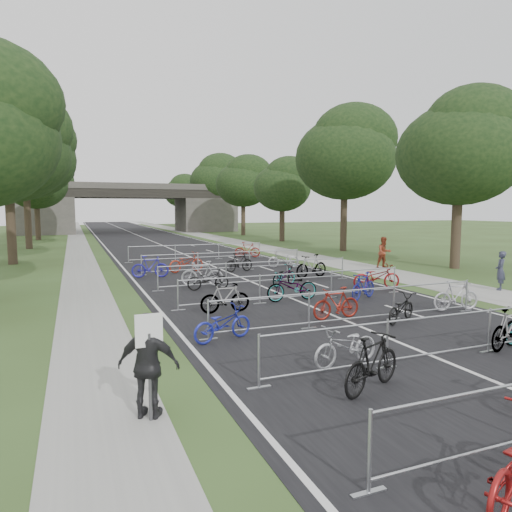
{
  "coord_description": "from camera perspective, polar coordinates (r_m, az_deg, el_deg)",
  "views": [
    {
      "loc": [
        -7.89,
        -4.43,
        3.54
      ],
      "look_at": [
        0.78,
        17.14,
        1.1
      ],
      "focal_mm": 32.0,
      "sensor_mm": 36.0,
      "label": 1
    }
  ],
  "objects": [
    {
      "name": "barrier_row_1",
      "position": [
        11.65,
        22.11,
        -9.36
      ],
      "size": [
        9.7,
        0.08,
        1.1
      ],
      "color": "#A2A5AA",
      "rests_on": "ground"
    },
    {
      "name": "sidewalk_right",
      "position": [
        56.81,
        -5.64,
        2.4
      ],
      "size": [
        3.0,
        140.0,
        0.01
      ],
      "primitive_type": "cube",
      "color": "gray",
      "rests_on": "ground"
    },
    {
      "name": "bike_13",
      "position": [
        17.49,
        4.56,
        -3.88
      ],
      "size": [
        2.09,
        0.74,
        1.1
      ],
      "primitive_type": "imported",
      "rotation": [
        0.0,
        0.0,
        4.72
      ],
      "color": "#A2A5AA",
      "rests_on": "ground"
    },
    {
      "name": "tree_left_2",
      "position": [
        44.73,
        -26.84,
        11.23
      ],
      "size": [
        8.4,
        8.4,
        12.81
      ],
      "color": "#33261C",
      "rests_on": "ground"
    },
    {
      "name": "tree_left_3",
      "position": [
        56.54,
        -25.73,
        8.4
      ],
      "size": [
        6.72,
        6.72,
        10.25
      ],
      "color": "#33261C",
      "rests_on": "ground"
    },
    {
      "name": "bike_9",
      "position": [
        14.83,
        10.01,
        -5.88
      ],
      "size": [
        1.73,
        0.55,
        1.03
      ],
      "primitive_type": "imported",
      "rotation": [
        0.0,
        0.0,
        4.75
      ],
      "color": "maroon",
      "rests_on": "ground"
    },
    {
      "name": "bike_22",
      "position": [
        25.37,
        -2.13,
        -0.82
      ],
      "size": [
        1.85,
        0.91,
        1.07
      ],
      "primitive_type": "imported",
      "rotation": [
        0.0,
        0.0,
        1.81
      ],
      "color": "black",
      "rests_on": "ground"
    },
    {
      "name": "tree_right_5",
      "position": [
        83.09,
        -7.34,
        7.61
      ],
      "size": [
        6.16,
        6.16,
        9.39
      ],
      "color": "#33261C",
      "rests_on": "ground"
    },
    {
      "name": "bike_8",
      "position": [
        12.33,
        -4.19,
        -8.46
      ],
      "size": [
        1.89,
        1.09,
        0.94
      ],
      "primitive_type": "imported",
      "rotation": [
        0.0,
        0.0,
        1.85
      ],
      "color": "#1B2399",
      "rests_on": "ground"
    },
    {
      "name": "tree_right_6",
      "position": [
        94.77,
        -9.19,
        7.97
      ],
      "size": [
        7.17,
        7.17,
        10.93
      ],
      "color": "#33261C",
      "rests_on": "ground"
    },
    {
      "name": "sidewalk_left",
      "position": [
        54.54,
        -21.47,
        1.87
      ],
      "size": [
        2.0,
        140.0,
        0.01
      ],
      "primitive_type": "cube",
      "color": "gray",
      "rests_on": "ground"
    },
    {
      "name": "park_sign",
      "position": [
        7.84,
        -13.2,
        -11.03
      ],
      "size": [
        0.45,
        0.06,
        1.83
      ],
      "color": "#4C4C51",
      "rests_on": "ground"
    },
    {
      "name": "bike_17",
      "position": [
        20.84,
        -6.73,
        -2.23
      ],
      "size": [
        1.99,
        1.15,
        1.15
      ],
      "primitive_type": "imported",
      "rotation": [
        0.0,
        0.0,
        4.37
      ],
      "color": "#9D9EA4",
      "rests_on": "ground"
    },
    {
      "name": "tree_right_0",
      "position": [
        29.44,
        24.38,
        12.07
      ],
      "size": [
        7.17,
        7.17,
        10.93
      ],
      "color": "#33261C",
      "rests_on": "ground"
    },
    {
      "name": "bike_16",
      "position": [
        19.85,
        -6.02,
        -2.93
      ],
      "size": [
        1.86,
        0.81,
        0.95
      ],
      "primitive_type": "imported",
      "rotation": [
        0.0,
        0.0,
        1.47
      ],
      "color": "black",
      "rests_on": "ground"
    },
    {
      "name": "bike_27",
      "position": [
        32.94,
        -1.09,
        0.78
      ],
      "size": [
        1.88,
        1.17,
        1.1
      ],
      "primitive_type": "imported",
      "rotation": [
        0.0,
        0.0,
        1.18
      ],
      "color": "maroon",
      "rests_on": "ground"
    },
    {
      "name": "road",
      "position": [
        55.11,
        -13.65,
        2.15
      ],
      "size": [
        11.0,
        140.0,
        0.01
      ],
      "primitive_type": "cube",
      "color": "black",
      "rests_on": "ground"
    },
    {
      "name": "bike_23",
      "position": [
        27.37,
        3.48,
        -0.38
      ],
      "size": [
        1.99,
        0.86,
        1.02
      ],
      "primitive_type": "imported",
      "rotation": [
        0.0,
        0.0,
        4.61
      ],
      "color": "#99979E",
      "rests_on": "ground"
    },
    {
      "name": "pedestrian_c",
      "position": [
        8.07,
        -13.27,
        -13.27
      ],
      "size": [
        1.14,
        0.87,
        1.8
      ],
      "primitive_type": "imported",
      "rotation": [
        0.0,
        0.0,
        2.67
      ],
      "color": "black",
      "rests_on": "ground"
    },
    {
      "name": "barrier_row_6",
      "position": [
        31.58,
        -7.34,
        0.5
      ],
      "size": [
        9.7,
        0.08,
        1.1
      ],
      "color": "#A2A5AA",
      "rests_on": "ground"
    },
    {
      "name": "bike_12",
      "position": [
        15.51,
        -3.89,
        -5.26
      ],
      "size": [
        1.74,
        0.54,
        1.04
      ],
      "primitive_type": "imported",
      "rotation": [
        0.0,
        0.0,
        1.54
      ],
      "color": "#A2A5AA",
      "rests_on": "ground"
    },
    {
      "name": "bike_18",
      "position": [
        20.89,
        3.52,
        -2.49
      ],
      "size": [
        1.83,
        1.43,
        0.93
      ],
      "primitive_type": "imported",
      "rotation": [
        0.0,
        0.0,
        2.1
      ],
      "color": "#A2A5AA",
      "rests_on": "ground"
    },
    {
      "name": "bike_21",
      "position": [
        25.57,
        -8.72,
        -0.79
      ],
      "size": [
        2.21,
        1.24,
        1.1
      ],
      "primitive_type": "imported",
      "rotation": [
        0.0,
        0.0,
        1.83
      ],
      "color": "maroon",
      "rests_on": "ground"
    },
    {
      "name": "tree_right_2",
      "position": [
        49.13,
        3.45,
        8.79
      ],
      "size": [
        6.16,
        6.16,
        9.39
      ],
      "color": "#33261C",
      "rests_on": "ground"
    },
    {
      "name": "tree_right_4",
      "position": [
        71.64,
        -4.9,
        9.46
      ],
      "size": [
        8.18,
        8.18,
        12.47
      ],
      "color": "#33261C",
      "rests_on": "ground"
    },
    {
      "name": "bike_20",
      "position": [
        23.88,
        -13.09,
        -1.33
      ],
      "size": [
        1.93,
        0.86,
        1.12
      ],
      "primitive_type": "imported",
      "rotation": [
        0.0,
        0.0,
        1.38
      ],
      "color": "navy",
      "rests_on": "ground"
    },
    {
      "name": "tree_left_4",
      "position": [
        68.55,
        -25.11,
        8.58
      ],
      "size": [
        7.56,
        7.56,
        11.53
      ],
      "color": "#33261C",
      "rests_on": "ground"
    },
    {
      "name": "bike_5",
      "position": [
        10.62,
        11.22,
        -10.99
      ],
      "size": [
        1.83,
        0.87,
        0.92
      ],
      "primitive_type": "imported",
      "rotation": [
        0.0,
        0.0,
        4.86
      ],
      "color": "#A0A2A8",
      "rests_on": "ground"
    },
    {
      "name": "tree_left_1",
      "position": [
        32.76,
        -28.56,
        11.87
      ],
      "size": [
        7.56,
        7.56,
        11.53
      ],
      "color": "#33261C",
      "rests_on": "ground"
    },
    {
      "name": "bike_15",
      "position": [
        20.53,
        14.82,
        -2.57
      ],
      "size": [
        2.23,
        1.18,
        1.11
      ],
      "primitive_type": "imported",
      "rotation": [
        0.0,
        0.0,
        1.35
      ],
      "color": "maroon",
      "rests_on": "ground"
    },
    {
      "name": "bike_4",
      "position": [
        9.31,
        14.33,
        -12.86
      ],
      "size": [
        1.93,
        1.22,
        1.12
      ],
      "primitive_type": "imported",
      "rotation": [
        0.0,
        0.0,
        1.97
      ],
      "color": "black",
      "rests_on": "ground"
    },
    {
      "name": "barrier_row_3",
      "position": [
        17.59,
        5.11,
        -3.84
      ],
      "size": [
        9.7,
        0.08,
        1.1
      ],
      "color": "#A2A5AA",
      "rests_on": "ground"
    },
    {
      "name": "bike_10",
      "position": [
        14.96,
        17.66,
        -6.26
      ],
      "size": [
        1.76,
        1.27,
        0.88
      ],
      "primitive_type": "imported",
      "rotation": [
        0.0,
        0.0,
        2.03
      ],
      "color": "black",
      "rests_on": "ground"
    },
    {
      "name": "overpass_bridge",
      "position": [
        69.87,
        -15.51,
        5.77
      ],
      "size": [
        31.0,
        8.0,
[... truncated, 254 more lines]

